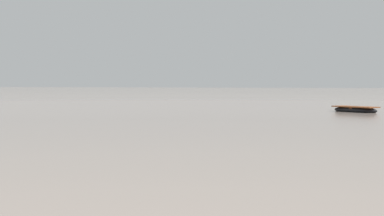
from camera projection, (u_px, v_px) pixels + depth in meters
name	position (u px, v px, depth m)	size (l,w,h in m)	color
rowboat_moored_4	(355.00, 110.00, 47.15)	(4.79, 3.52, 0.72)	black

